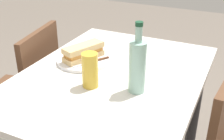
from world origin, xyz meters
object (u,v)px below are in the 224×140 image
(knife_near, at_px, (94,61))
(beer_glass, at_px, (90,70))
(chair_near, at_px, (29,91))
(baguette_sandwich_near, at_px, (84,52))
(water_bottle, at_px, (137,65))
(dining_table, at_px, (112,101))
(plate_near, at_px, (84,60))

(knife_near, distance_m, beer_glass, 0.20)
(chair_near, height_order, knife_near, chair_near)
(chair_near, distance_m, baguette_sandwich_near, 0.51)
(water_bottle, bearing_deg, chair_near, -103.57)
(dining_table, height_order, beer_glass, beer_glass)
(plate_near, height_order, knife_near, knife_near)
(dining_table, bearing_deg, plate_near, -108.76)
(chair_near, xyz_separation_m, water_bottle, (0.17, 0.71, 0.38))
(chair_near, xyz_separation_m, beer_glass, (0.21, 0.53, 0.34))
(dining_table, distance_m, plate_near, 0.23)
(chair_near, relative_size, knife_near, 5.34)
(dining_table, height_order, baguette_sandwich_near, baguette_sandwich_near)
(chair_near, relative_size, water_bottle, 3.07)
(baguette_sandwich_near, distance_m, beer_glass, 0.23)
(dining_table, relative_size, knife_near, 6.23)
(beer_glass, bearing_deg, dining_table, 165.12)
(beer_glass, bearing_deg, baguette_sandwich_near, -143.33)
(plate_near, bearing_deg, baguette_sandwich_near, -75.96)
(plate_near, relative_size, beer_glass, 1.78)
(dining_table, distance_m, baguette_sandwich_near, 0.26)
(plate_near, relative_size, knife_near, 1.58)
(baguette_sandwich_near, relative_size, beer_glass, 1.48)
(plate_near, xyz_separation_m, knife_near, (0.01, 0.06, 0.01))
(chair_near, distance_m, beer_glass, 0.67)
(baguette_sandwich_near, xyz_separation_m, water_bottle, (0.14, 0.32, 0.06))
(dining_table, height_order, plate_near, plate_near)
(baguette_sandwich_near, bearing_deg, chair_near, -94.12)
(knife_near, xyz_separation_m, water_bottle, (0.13, 0.26, 0.09))
(chair_near, xyz_separation_m, baguette_sandwich_near, (0.03, 0.39, 0.32))
(dining_table, xyz_separation_m, knife_near, (-0.05, -0.11, 0.16))
(knife_near, xyz_separation_m, beer_glass, (0.17, 0.08, 0.05))
(baguette_sandwich_near, bearing_deg, water_bottle, 65.66)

